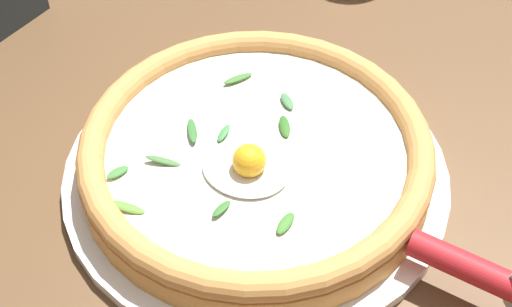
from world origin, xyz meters
name	(u,v)px	position (x,y,z in m)	size (l,w,h in m)	color
ground_plane	(306,190)	(0.00, 0.00, -0.01)	(2.40, 2.40, 0.03)	brown
pizza_plate	(256,173)	(-0.04, -0.02, 0.01)	(0.34, 0.34, 0.01)	white
pizza	(256,153)	(-0.04, -0.02, 0.03)	(0.31, 0.31, 0.06)	#D79347
pizza_cutter	(490,277)	(0.17, -0.06, 0.04)	(0.15, 0.03, 0.07)	silver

